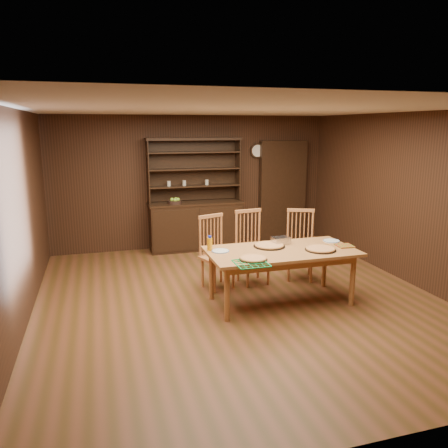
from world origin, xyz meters
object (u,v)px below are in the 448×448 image
object	(u,v)px
chair_left	(215,249)
chair_center	(251,244)
chair_right	(300,242)
juice_bottle	(210,244)
dining_table	(281,255)
china_hutch	(196,219)

from	to	relation	value
chair_left	chair_center	xyz separation A→B (m)	(0.59, 0.05, 0.02)
chair_right	juice_bottle	size ratio (longest dim) A/B	5.40
dining_table	chair_right	xyz separation A→B (m)	(0.71, 0.87, -0.09)
chair_right	juice_bottle	distance (m)	1.78
chair_center	chair_right	size ratio (longest dim) A/B	1.03
china_hutch	chair_right	world-z (taller)	china_hutch
china_hutch	dining_table	world-z (taller)	china_hutch
dining_table	chair_right	distance (m)	1.13
chair_left	china_hutch	bearing A→B (deg)	65.48
china_hutch	dining_table	bearing A→B (deg)	-80.24
chair_right	juice_bottle	xyz separation A→B (m)	(-1.65, -0.63, 0.26)
dining_table	chair_left	distance (m)	1.12
dining_table	chair_right	world-z (taller)	chair_right
dining_table	juice_bottle	size ratio (longest dim) A/B	9.82
chair_center	juice_bottle	xyz separation A→B (m)	(-0.83, -0.67, 0.24)
dining_table	chair_right	bearing A→B (deg)	50.91
chair_center	juice_bottle	bearing A→B (deg)	-148.82
china_hutch	dining_table	size ratio (longest dim) A/B	1.08
juice_bottle	chair_right	bearing A→B (deg)	20.90
chair_center	chair_right	world-z (taller)	chair_center
chair_right	chair_center	bearing A→B (deg)	-159.17
china_hutch	chair_center	size ratio (longest dim) A/B	1.92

